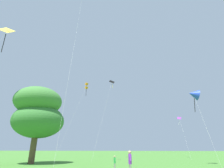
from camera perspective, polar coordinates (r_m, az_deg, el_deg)
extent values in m
cube|color=black|center=(42.37, -0.06, 0.74)|extent=(1.26, 0.89, 1.15)
cylinder|color=#3F382D|center=(42.37, -0.06, 0.74)|extent=(0.91, 0.23, 0.64)
cylinder|color=yellow|center=(41.90, 0.08, -0.51)|extent=(0.32, 0.25, 1.23)
cylinder|color=silver|center=(35.11, -2.65, -9.34)|extent=(0.89, 10.62, 16.94)
cube|color=purple|center=(44.86, 21.01, -10.31)|extent=(1.03, 0.67, 0.68)
cylinder|color=#3F382D|center=(44.86, 21.01, -10.31)|extent=(0.79, 0.35, 0.24)
cylinder|color=silver|center=(44.69, 20.96, -11.52)|extent=(0.38, 0.07, 1.26)
cylinder|color=silver|center=(39.36, 22.45, -15.28)|extent=(0.52, 10.16, 8.52)
cube|color=orange|center=(49.03, -8.26, -0.02)|extent=(0.93, 0.93, 0.80)
cube|color=orange|center=(48.67, -8.32, -1.19)|extent=(0.93, 0.93, 0.80)
cylinder|color=#3F382D|center=(48.85, -8.29, -0.60)|extent=(0.05, 0.05, 1.52)
cylinder|color=black|center=(48.11, -8.40, -2.57)|extent=(0.22, 0.43, 2.28)
cylinder|color=silver|center=(42.84, -12.51, -10.20)|extent=(2.29, 9.22, 17.97)
cylinder|color=silver|center=(24.14, -12.08, 12.97)|extent=(3.37, 10.28, 29.67)
cube|color=yellow|center=(28.66, -31.00, 14.76)|extent=(1.60, 1.33, 1.61)
cylinder|color=#3F382D|center=(28.66, -31.00, 14.76)|extent=(1.43, 0.31, 0.95)
cylinder|color=black|center=(27.42, -31.78, 11.30)|extent=(0.42, 0.40, 2.98)
cone|color=blue|center=(26.09, 24.99, -3.03)|extent=(1.67, 1.60, 1.69)
cylinder|color=black|center=(25.58, 25.29, -6.22)|extent=(0.34, 0.36, 1.89)
cylinder|color=silver|center=(23.31, 28.10, -11.83)|extent=(0.39, 4.20, 8.55)
cylinder|color=gray|center=(16.57, 0.81, -25.39)|extent=(0.08, 0.08, 0.59)
cylinder|color=gray|center=(16.46, 0.97, -25.42)|extent=(0.08, 0.08, 0.59)
cube|color=green|center=(16.48, 0.88, -23.61)|extent=(0.19, 0.20, 0.44)
cylinder|color=green|center=(16.56, 0.76, -23.20)|extent=(0.15, 0.20, 0.42)
cylinder|color=green|center=(16.38, 0.99, -23.23)|extent=(0.15, 0.20, 0.42)
sphere|color=tan|center=(16.46, 0.87, -22.55)|extent=(0.16, 0.16, 0.16)
cube|color=purple|center=(12.68, 5.86, -23.12)|extent=(0.23, 0.25, 0.61)
cylinder|color=purple|center=(12.80, 5.73, -22.41)|extent=(0.15, 0.28, 0.57)
cylinder|color=purple|center=(12.55, 5.93, -22.45)|extent=(0.15, 0.28, 0.57)
sphere|color=tan|center=(12.67, 5.78, -21.24)|extent=(0.22, 0.22, 0.22)
cylinder|color=brown|center=(26.19, -23.65, -14.26)|extent=(0.76, 0.76, 7.60)
ellipsoid|color=#387533|center=(26.56, -22.81, -11.11)|extent=(6.80, 6.80, 4.50)
ellipsoid|color=#387533|center=(26.76, -23.01, -8.14)|extent=(4.71, 4.71, 3.95)
ellipsoid|color=#427F38|center=(26.92, -22.84, -5.22)|extent=(6.44, 6.44, 3.96)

